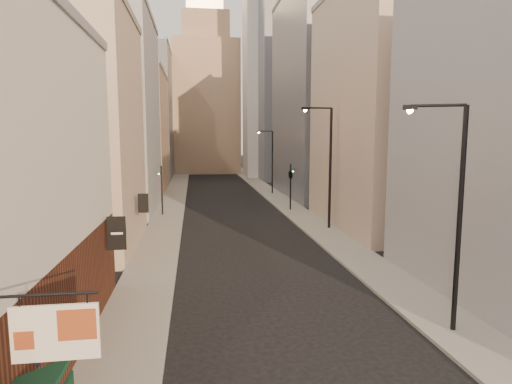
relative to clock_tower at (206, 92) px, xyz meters
name	(u,v)px	position (x,y,z in m)	size (l,w,h in m)	color
sidewalk_left	(176,193)	(-5.50, -37.00, -17.56)	(3.00, 140.00, 0.15)	gray
sidewalk_right	(267,191)	(7.50, -37.00, -17.56)	(3.00, 140.00, 0.15)	gray
left_bldg_beige	(74,134)	(-11.00, -66.00, -9.63)	(8.00, 12.00, 16.00)	tan
left_bldg_grey	(115,116)	(-11.00, -50.00, -7.63)	(8.00, 16.00, 20.00)	gray
left_bldg_tan	(138,132)	(-11.00, -32.00, -9.13)	(8.00, 18.00, 17.00)	#96785F
left_bldg_wingrid	(150,115)	(-11.00, -12.00, -5.63)	(8.00, 20.00, 24.00)	gray
right_bldg_beige	(381,111)	(13.00, -62.00, -7.63)	(8.00, 16.00, 20.00)	tan
right_bldg_wingrid	(316,97)	(13.00, -42.00, -4.63)	(8.00, 20.00, 26.00)	gray
highrise	(306,44)	(19.00, -14.00, 8.02)	(21.00, 23.00, 51.20)	gray
clock_tower	(206,92)	(0.00, 0.00, 0.00)	(14.00, 14.00, 44.90)	#96785F
white_tower	(265,80)	(11.00, -14.00, 0.97)	(8.00, 8.00, 41.50)	silver
streetlamp_near	(454,205)	(7.07, -82.00, -12.46)	(2.22, 1.13, 9.05)	black
streetlamp_mid	(327,161)	(8.12, -62.69, -11.79)	(2.68, 0.35, 10.22)	black
streetlamp_far	(271,158)	(7.44, -39.89, -12.70)	(2.27, 0.37, 8.64)	black
traffic_light_left	(162,181)	(-6.08, -54.29, -14.13)	(0.57, 0.48, 5.00)	black
traffic_light_right	(291,174)	(7.18, -53.17, -13.70)	(0.78, 0.78, 5.00)	black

